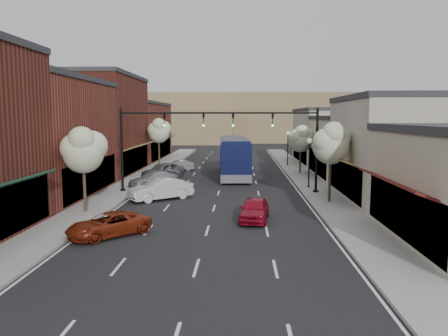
# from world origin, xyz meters

# --- Properties ---
(ground) EXTENTS (160.00, 160.00, 0.00)m
(ground) POSITION_xyz_m (0.00, 0.00, 0.00)
(ground) COLOR black
(ground) RESTS_ON ground
(sidewalk_left) EXTENTS (2.80, 73.00, 0.15)m
(sidewalk_left) POSITION_xyz_m (-8.40, 18.50, 0.07)
(sidewalk_left) COLOR gray
(sidewalk_left) RESTS_ON ground
(sidewalk_right) EXTENTS (2.80, 73.00, 0.15)m
(sidewalk_right) POSITION_xyz_m (8.40, 18.50, 0.07)
(sidewalk_right) COLOR gray
(sidewalk_right) RESTS_ON ground
(curb_left) EXTENTS (0.25, 73.00, 0.17)m
(curb_left) POSITION_xyz_m (-7.00, 18.50, 0.07)
(curb_left) COLOR gray
(curb_left) RESTS_ON ground
(curb_right) EXTENTS (0.25, 73.00, 0.17)m
(curb_right) POSITION_xyz_m (7.00, 18.50, 0.07)
(curb_right) COLOR gray
(curb_right) RESTS_ON ground
(bldg_left_midnear) EXTENTS (10.14, 14.10, 9.40)m
(bldg_left_midnear) POSITION_xyz_m (-14.23, 6.00, 4.66)
(bldg_left_midnear) COLOR brown
(bldg_left_midnear) RESTS_ON ground
(bldg_left_midfar) EXTENTS (10.14, 14.10, 10.90)m
(bldg_left_midfar) POSITION_xyz_m (-14.24, 20.00, 5.40)
(bldg_left_midfar) COLOR maroon
(bldg_left_midfar) RESTS_ON ground
(bldg_left_far) EXTENTS (10.14, 18.10, 8.40)m
(bldg_left_far) POSITION_xyz_m (-14.22, 36.00, 4.16)
(bldg_left_far) COLOR brown
(bldg_left_far) RESTS_ON ground
(bldg_right_midnear) EXTENTS (9.14, 12.10, 7.90)m
(bldg_right_midnear) POSITION_xyz_m (13.72, 6.00, 3.91)
(bldg_right_midnear) COLOR #ACA193
(bldg_right_midnear) RESTS_ON ground
(bldg_right_midfar) EXTENTS (9.14, 12.10, 6.40)m
(bldg_right_midfar) POSITION_xyz_m (13.70, 18.00, 3.17)
(bldg_right_midfar) COLOR #B6AE91
(bldg_right_midfar) RESTS_ON ground
(bldg_right_far) EXTENTS (9.14, 16.10, 7.40)m
(bldg_right_far) POSITION_xyz_m (13.71, 32.00, 3.66)
(bldg_right_far) COLOR #ACA193
(bldg_right_far) RESTS_ON ground
(hill_far) EXTENTS (120.00, 30.00, 12.00)m
(hill_far) POSITION_xyz_m (0.00, 90.00, 6.00)
(hill_far) COLOR #7A6647
(hill_far) RESTS_ON ground
(hill_near) EXTENTS (50.00, 20.00, 8.00)m
(hill_near) POSITION_xyz_m (-25.00, 78.00, 4.00)
(hill_near) COLOR #7A6647
(hill_near) RESTS_ON ground
(signal_mast_right) EXTENTS (8.22, 0.46, 7.00)m
(signal_mast_right) POSITION_xyz_m (5.62, 8.00, 4.62)
(signal_mast_right) COLOR black
(signal_mast_right) RESTS_ON ground
(signal_mast_left) EXTENTS (8.22, 0.46, 7.00)m
(signal_mast_left) POSITION_xyz_m (-5.62, 8.00, 4.62)
(signal_mast_left) COLOR black
(signal_mast_left) RESTS_ON ground
(tree_right_near) EXTENTS (2.85, 2.65, 5.95)m
(tree_right_near) POSITION_xyz_m (8.35, 3.94, 4.45)
(tree_right_near) COLOR #47382B
(tree_right_near) RESTS_ON ground
(tree_right_far) EXTENTS (2.85, 2.65, 5.43)m
(tree_right_far) POSITION_xyz_m (8.35, 19.94, 3.99)
(tree_right_far) COLOR #47382B
(tree_right_far) RESTS_ON ground
(tree_left_near) EXTENTS (2.85, 2.65, 5.69)m
(tree_left_near) POSITION_xyz_m (-8.25, -0.06, 4.22)
(tree_left_near) COLOR #47382B
(tree_left_near) RESTS_ON ground
(tree_left_far) EXTENTS (2.85, 2.65, 6.13)m
(tree_left_far) POSITION_xyz_m (-8.25, 25.94, 4.60)
(tree_left_far) COLOR #47382B
(tree_left_far) RESTS_ON ground
(lamp_post_near) EXTENTS (0.44, 0.44, 4.44)m
(lamp_post_near) POSITION_xyz_m (7.80, 10.50, 3.01)
(lamp_post_near) COLOR black
(lamp_post_near) RESTS_ON ground
(lamp_post_far) EXTENTS (0.44, 0.44, 4.44)m
(lamp_post_far) POSITION_xyz_m (7.80, 28.00, 3.01)
(lamp_post_far) COLOR black
(lamp_post_far) RESTS_ON ground
(coach_bus) EXTENTS (3.55, 13.42, 4.06)m
(coach_bus) POSITION_xyz_m (1.11, 18.55, 2.10)
(coach_bus) COLOR #0E1239
(coach_bus) RESTS_ON ground
(red_hatchback) EXTENTS (2.13, 4.27, 1.40)m
(red_hatchback) POSITION_xyz_m (2.69, -1.50, 0.70)
(red_hatchback) COLOR maroon
(red_hatchback) RESTS_ON ground
(parked_car_a) EXTENTS (4.59, 4.64, 1.24)m
(parked_car_a) POSITION_xyz_m (-5.13, -5.31, 0.62)
(parked_car_a) COLOR maroon
(parked_car_a) RESTS_ON ground
(parked_car_b) EXTENTS (4.97, 4.39, 1.63)m
(parked_car_b) POSITION_xyz_m (-4.25, 4.91, 0.81)
(parked_car_b) COLOR silver
(parked_car_b) RESTS_ON ground
(parked_car_c) EXTENTS (4.75, 4.65, 1.37)m
(parked_car_c) POSITION_xyz_m (-6.04, 11.00, 0.69)
(parked_car_c) COLOR #A3A4A8
(parked_car_c) RESTS_ON ground
(parked_car_d) EXTENTS (4.49, 4.99, 1.64)m
(parked_car_d) POSITION_xyz_m (-6.13, 16.49, 0.82)
(parked_car_d) COLOR #525659
(parked_car_d) RESTS_ON ground
(parked_car_e) EXTENTS (3.89, 2.00, 1.22)m
(parked_car_e) POSITION_xyz_m (-5.50, 22.93, 0.61)
(parked_car_e) COLOR gray
(parked_car_e) RESTS_ON ground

